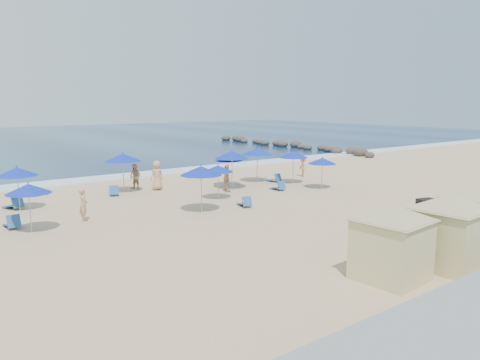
# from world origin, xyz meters

# --- Properties ---
(ground) EXTENTS (160.00, 160.00, 0.00)m
(ground) POSITION_xyz_m (0.00, 0.00, 0.00)
(ground) COLOR tan
(ground) RESTS_ON ground
(ocean) EXTENTS (160.00, 80.00, 0.06)m
(ocean) POSITION_xyz_m (0.00, 55.00, 0.03)
(ocean) COLOR #0D244A
(ocean) RESTS_ON ground
(surf_line) EXTENTS (160.00, 2.50, 0.08)m
(surf_line) POSITION_xyz_m (0.00, 15.50, 0.04)
(surf_line) COLOR white
(surf_line) RESTS_ON ground
(rock_jetty) EXTENTS (2.56, 26.66, 0.96)m
(rock_jetty) POSITION_xyz_m (24.01, 24.90, 0.36)
(rock_jetty) COLOR #312B29
(rock_jetty) RESTS_ON ground
(trash_bin) EXTENTS (1.05, 1.05, 0.86)m
(trash_bin) POSITION_xyz_m (5.61, -5.26, 0.43)
(trash_bin) COLOR black
(trash_bin) RESTS_ON ground
(cabana_0) EXTENTS (4.26, 4.26, 2.68)m
(cabana_0) POSITION_xyz_m (-3.00, -9.19, 1.53)
(cabana_0) COLOR beige
(cabana_0) RESTS_ON ground
(cabana_1) EXTENTS (4.46, 4.46, 2.80)m
(cabana_1) POSITION_xyz_m (-0.52, -9.66, 1.61)
(cabana_1) COLOR beige
(cabana_1) RESTS_ON ground
(cabana_2) EXTENTS (4.29, 4.29, 2.70)m
(cabana_2) POSITION_xyz_m (2.46, -9.09, 1.54)
(cabana_2) COLOR beige
(cabana_2) RESTS_ON ground
(umbrella_1) EXTENTS (1.96, 1.96, 2.23)m
(umbrella_1) POSITION_xyz_m (-10.81, 3.48, 1.93)
(umbrella_1) COLOR #A5A8AD
(umbrella_1) RESTS_ON ground
(umbrella_2) EXTENTS (2.08, 2.08, 2.36)m
(umbrella_2) POSITION_xyz_m (-10.26, 8.24, 2.05)
(umbrella_2) COLOR #A5A8AD
(umbrella_2) RESTS_ON ground
(umbrella_3) EXTENTS (2.24, 2.24, 2.55)m
(umbrella_3) POSITION_xyz_m (-3.92, 9.60, 2.21)
(umbrella_3) COLOR #A5A8AD
(umbrella_3) RESTS_ON ground
(umbrella_4) EXTENTS (1.82, 1.82, 2.08)m
(umbrella_4) POSITION_xyz_m (-0.38, 4.37, 1.80)
(umbrella_4) COLOR #A5A8AD
(umbrella_4) RESTS_ON ground
(umbrella_5) EXTENTS (2.18, 2.18, 2.48)m
(umbrella_5) POSITION_xyz_m (-2.87, 2.24, 2.15)
(umbrella_5) COLOR #A5A8AD
(umbrella_5) RESTS_ON ground
(umbrella_6) EXTENTS (1.97, 1.97, 2.24)m
(umbrella_6) POSITION_xyz_m (2.58, 7.43, 1.94)
(umbrella_6) COLOR #A5A8AD
(umbrella_6) RESTS_ON ground
(umbrella_7) EXTENTS (2.27, 2.27, 2.58)m
(umbrella_7) POSITION_xyz_m (2.16, 6.48, 2.24)
(umbrella_7) COLOR #A5A8AD
(umbrella_7) RESTS_ON ground
(umbrella_8) EXTENTS (2.21, 2.21, 2.51)m
(umbrella_8) POSITION_xyz_m (5.13, 7.56, 2.18)
(umbrella_8) COLOR #A5A8AD
(umbrella_8) RESTS_ON ground
(umbrella_9) EXTENTS (2.05, 2.05, 2.34)m
(umbrella_9) POSITION_xyz_m (6.76, 5.63, 2.03)
(umbrella_9) COLOR #A5A8AD
(umbrella_9) RESTS_ON ground
(umbrella_10) EXTENTS (1.86, 1.86, 2.11)m
(umbrella_10) POSITION_xyz_m (6.87, 3.04, 1.83)
(umbrella_10) COLOR #A5A8AD
(umbrella_10) RESTS_ON ground
(beach_chair_0) EXTENTS (0.57, 1.26, 0.69)m
(beach_chair_0) POSITION_xyz_m (-11.32, 4.69, 0.24)
(beach_chair_0) COLOR #285693
(beach_chair_0) RESTS_ON ground
(beach_chair_1) EXTENTS (0.97, 1.43, 0.72)m
(beach_chair_1) POSITION_xyz_m (-10.41, 8.75, 0.25)
(beach_chair_1) COLOR #285693
(beach_chair_1) RESTS_ON ground
(beach_chair_2) EXTENTS (0.93, 1.33, 0.67)m
(beach_chair_2) POSITION_xyz_m (-4.79, 9.10, 0.23)
(beach_chair_2) COLOR #285693
(beach_chair_2) RESTS_ON ground
(beach_chair_3) EXTENTS (0.80, 1.23, 0.62)m
(beach_chair_3) POSITION_xyz_m (-0.33, 1.87, 0.22)
(beach_chair_3) COLOR #285693
(beach_chair_3) RESTS_ON ground
(beach_chair_4) EXTENTS (0.61, 1.20, 0.64)m
(beach_chair_4) POSITION_xyz_m (4.30, 4.35, 0.22)
(beach_chair_4) COLOR #285693
(beach_chair_4) RESTS_ON ground
(beach_chair_5) EXTENTS (0.65, 1.21, 0.64)m
(beach_chair_5) POSITION_xyz_m (6.17, 6.86, 0.22)
(beach_chair_5) COLOR #285693
(beach_chair_5) RESTS_ON ground
(beachgoer_0) EXTENTS (0.54, 0.68, 1.62)m
(beachgoer_0) POSITION_xyz_m (-8.35, 3.93, 0.81)
(beachgoer_0) COLOR tan
(beachgoer_0) RESTS_ON ground
(beachgoer_1) EXTENTS (0.93, 1.01, 1.67)m
(beachgoer_1) POSITION_xyz_m (-2.88, 10.16, 0.84)
(beachgoer_1) COLOR tan
(beachgoer_1) RESTS_ON ground
(beachgoer_2) EXTENTS (0.74, 1.11, 1.75)m
(beachgoer_2) POSITION_xyz_m (1.32, 5.89, 0.87)
(beachgoer_2) COLOR tan
(beachgoer_2) RESTS_ON ground
(beachgoer_3) EXTENTS (0.99, 1.18, 1.58)m
(beachgoer_3) POSITION_xyz_m (9.34, 7.34, 0.79)
(beachgoer_3) COLOR tan
(beachgoer_3) RESTS_ON ground
(beachgoer_4) EXTENTS (1.02, 0.77, 1.89)m
(beachgoer_4) POSITION_xyz_m (-1.84, 9.18, 0.95)
(beachgoer_4) COLOR tan
(beachgoer_4) RESTS_ON ground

